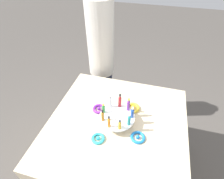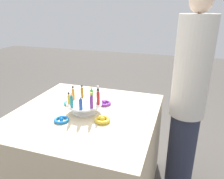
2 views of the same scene
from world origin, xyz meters
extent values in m
cube|color=beige|center=(0.00, 0.00, 0.37)|extent=(1.05, 1.05, 0.75)
cylinder|color=white|center=(0.00, 0.00, 0.75)|extent=(0.18, 0.18, 0.01)
cylinder|color=white|center=(0.00, 0.00, 0.78)|extent=(0.10, 0.10, 0.06)
cylinder|color=white|center=(0.00, 0.00, 0.82)|extent=(0.26, 0.26, 0.01)
cylinder|color=#234CAD|center=(-0.02, 0.11, 0.86)|extent=(0.02, 0.02, 0.07)
cone|color=#234CAD|center=(-0.02, 0.11, 0.90)|extent=(0.02, 0.02, 0.02)
cylinder|color=silver|center=(-0.02, 0.11, 0.91)|extent=(0.02, 0.02, 0.01)
cylinder|color=#702D93|center=(-0.09, 0.07, 0.86)|extent=(0.03, 0.03, 0.08)
cone|color=#702D93|center=(-0.09, 0.07, 0.92)|extent=(0.02, 0.02, 0.02)
cylinder|color=gold|center=(-0.09, 0.07, 0.93)|extent=(0.02, 0.02, 0.02)
cylinder|color=#B21E23|center=(-0.11, -0.01, 0.87)|extent=(0.02, 0.02, 0.09)
cone|color=#B21E23|center=(-0.11, -0.01, 0.92)|extent=(0.02, 0.02, 0.02)
cylinder|color=black|center=(-0.11, -0.01, 0.94)|extent=(0.02, 0.02, 0.02)
cylinder|color=silver|center=(-0.08, -0.07, 0.86)|extent=(0.03, 0.03, 0.08)
cone|color=silver|center=(-0.08, -0.07, 0.92)|extent=(0.02, 0.02, 0.02)
cylinder|color=#B2B2B7|center=(-0.08, -0.07, 0.93)|extent=(0.02, 0.02, 0.01)
cylinder|color=#288438|center=(-0.01, -0.11, 0.85)|extent=(0.02, 0.02, 0.06)
cone|color=#288438|center=(-0.01, -0.11, 0.89)|extent=(0.02, 0.02, 0.01)
cylinder|color=gold|center=(-0.01, -0.11, 0.90)|extent=(0.01, 0.01, 0.01)
cylinder|color=#AD6B19|center=(0.06, -0.09, 0.86)|extent=(0.02, 0.02, 0.07)
cone|color=#AD6B19|center=(0.06, -0.09, 0.90)|extent=(0.02, 0.02, 0.02)
cylinder|color=black|center=(0.06, -0.09, 0.92)|extent=(0.01, 0.01, 0.01)
cylinder|color=orange|center=(0.10, -0.03, 0.86)|extent=(0.02, 0.02, 0.08)
cone|color=orange|center=(0.10, -0.03, 0.91)|extent=(0.02, 0.02, 0.02)
cylinder|color=black|center=(0.10, -0.03, 0.92)|extent=(0.01, 0.01, 0.01)
cylinder|color=gold|center=(0.10, 0.04, 0.85)|extent=(0.02, 0.02, 0.06)
cone|color=gold|center=(0.10, 0.04, 0.89)|extent=(0.02, 0.02, 0.01)
cylinder|color=black|center=(0.10, 0.04, 0.90)|extent=(0.01, 0.01, 0.01)
cylinder|color=teal|center=(0.05, 0.10, 0.86)|extent=(0.02, 0.02, 0.08)
cone|color=teal|center=(0.05, 0.10, 0.91)|extent=(0.02, 0.02, 0.02)
cylinder|color=silver|center=(0.05, 0.10, 0.93)|extent=(0.01, 0.01, 0.01)
torus|color=gold|center=(-0.18, 0.09, 0.76)|extent=(0.11, 0.11, 0.03)
sphere|color=gold|center=(-0.18, 0.09, 0.76)|extent=(0.04, 0.04, 0.04)
torus|color=purple|center=(-0.09, -0.18, 0.76)|extent=(0.10, 0.10, 0.02)
sphere|color=purple|center=(-0.09, -0.18, 0.76)|extent=(0.03, 0.03, 0.03)
torus|color=#2DB7CC|center=(0.18, -0.09, 0.76)|extent=(0.10, 0.10, 0.02)
sphere|color=#2DB7CC|center=(0.18, -0.09, 0.76)|extent=(0.03, 0.03, 0.03)
torus|color=blue|center=(0.09, 0.18, 0.76)|extent=(0.11, 0.11, 0.02)
sphere|color=blue|center=(0.09, 0.18, 0.76)|extent=(0.03, 0.03, 0.03)
cylinder|color=#282D42|center=(-0.73, -0.36, 0.34)|extent=(0.23, 0.23, 0.67)
cylinder|color=beige|center=(-0.73, -0.36, 1.06)|extent=(0.27, 0.27, 0.77)
sphere|color=beige|center=(-0.73, -0.36, 1.52)|extent=(0.16, 0.16, 0.16)
camera|label=1|loc=(0.82, 0.19, 1.83)|focal=28.00mm
camera|label=2|loc=(-0.66, 1.33, 1.48)|focal=35.00mm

